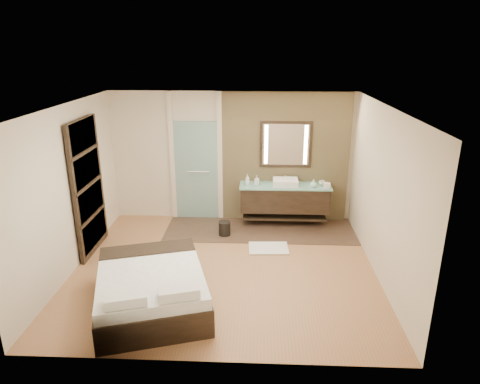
{
  "coord_description": "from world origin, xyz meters",
  "views": [
    {
      "loc": [
        0.55,
        -6.37,
        3.58
      ],
      "look_at": [
        0.24,
        0.6,
        1.16
      ],
      "focal_mm": 32.0,
      "sensor_mm": 36.0,
      "label": 1
    }
  ],
  "objects_px": {
    "vanity": "(285,198)",
    "bed": "(151,289)",
    "mirror_unit": "(286,145)",
    "waste_bin": "(224,229)"
  },
  "relations": [
    {
      "from": "mirror_unit",
      "to": "waste_bin",
      "type": "relative_size",
      "value": 3.7
    },
    {
      "from": "bed",
      "to": "waste_bin",
      "type": "height_order",
      "value": "bed"
    },
    {
      "from": "vanity",
      "to": "bed",
      "type": "distance_m",
      "value": 3.7
    },
    {
      "from": "vanity",
      "to": "mirror_unit",
      "type": "xyz_separation_m",
      "value": [
        0.0,
        0.24,
        1.07
      ]
    },
    {
      "from": "vanity",
      "to": "mirror_unit",
      "type": "distance_m",
      "value": 1.1
    },
    {
      "from": "mirror_unit",
      "to": "waste_bin",
      "type": "xyz_separation_m",
      "value": [
        -1.2,
        -0.85,
        -1.51
      ]
    },
    {
      "from": "mirror_unit",
      "to": "waste_bin",
      "type": "distance_m",
      "value": 2.11
    },
    {
      "from": "vanity",
      "to": "bed",
      "type": "height_order",
      "value": "vanity"
    },
    {
      "from": "vanity",
      "to": "waste_bin",
      "type": "height_order",
      "value": "vanity"
    },
    {
      "from": "bed",
      "to": "vanity",
      "type": "bearing_deg",
      "value": 39.63
    }
  ]
}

